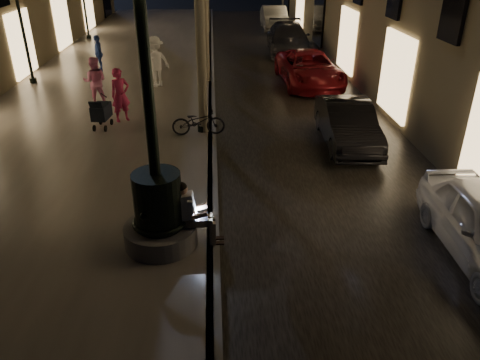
{
  "coord_description": "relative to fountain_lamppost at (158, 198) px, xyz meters",
  "views": [
    {
      "loc": [
        0.1,
        -5.62,
        5.43
      ],
      "look_at": [
        0.58,
        3.0,
        1.02
      ],
      "focal_mm": 35.0,
      "sensor_mm": 36.0,
      "label": 1
    }
  ],
  "objects": [
    {
      "name": "bicycle",
      "position": [
        0.6,
        5.73,
        -0.59
      ],
      "size": [
        1.61,
        0.63,
        0.83
      ],
      "primitive_type": "imported",
      "rotation": [
        0.0,
        0.0,
        1.62
      ],
      "color": "black",
      "rests_on": "promenade"
    },
    {
      "name": "seated_man_laptop",
      "position": [
        0.61,
        0.0,
        -0.31
      ],
      "size": [
        0.94,
        0.32,
        1.31
      ],
      "color": "gray",
      "rests_on": "promenade"
    },
    {
      "name": "lamp_left_b",
      "position": [
        -6.4,
        12.0,
        2.02
      ],
      "size": [
        0.36,
        0.36,
        4.81
      ],
      "color": "black",
      "rests_on": "promenade"
    },
    {
      "name": "curb_strip",
      "position": [
        1.0,
        13.0,
        -1.11
      ],
      "size": [
        0.25,
        45.0,
        0.2
      ],
      "primitive_type": "cube",
      "color": "#59595B",
      "rests_on": "ground"
    },
    {
      "name": "pedestrian_white",
      "position": [
        -1.21,
        11.19,
        -0.03
      ],
      "size": [
        1.45,
        1.35,
        1.96
      ],
      "primitive_type": "imported",
      "rotation": [
        0.0,
        0.0,
        3.79
      ],
      "color": "white",
      "rests_on": "promenade"
    },
    {
      "name": "car_second",
      "position": [
        5.0,
        5.22,
        -0.57
      ],
      "size": [
        1.53,
        3.97,
        1.29
      ],
      "primitive_type": "imported",
      "rotation": [
        0.0,
        0.0,
        -0.04
      ],
      "color": "black",
      "rests_on": "ground"
    },
    {
      "name": "promenade",
      "position": [
        -3.0,
        13.0,
        -1.11
      ],
      "size": [
        8.0,
        45.0,
        0.2
      ],
      "primitive_type": "cube",
      "color": "#645E58",
      "rests_on": "ground"
    },
    {
      "name": "cobble_lane",
      "position": [
        4.0,
        13.0,
        -1.2
      ],
      "size": [
        6.0,
        45.0,
        0.02
      ],
      "primitive_type": "cube",
      "color": "black",
      "rests_on": "ground"
    },
    {
      "name": "pedestrian_blue",
      "position": [
        -4.02,
        13.88,
        -0.22
      ],
      "size": [
        0.59,
        0.99,
        1.58
      ],
      "primitive_type": "imported",
      "rotation": [
        0.0,
        0.0,
        4.94
      ],
      "color": "#284192",
      "rests_on": "promenade"
    },
    {
      "name": "car_fifth",
      "position": [
        5.36,
        25.98,
        -0.45
      ],
      "size": [
        1.67,
        4.62,
        1.51
      ],
      "primitive_type": "imported",
      "rotation": [
        0.0,
        0.0,
        -0.01
      ],
      "color": "#9A9995",
      "rests_on": "ground"
    },
    {
      "name": "pedestrian_red",
      "position": [
        -1.9,
        7.11,
        -0.15
      ],
      "size": [
        0.75,
        0.68,
        1.72
      ],
      "primitive_type": "imported",
      "rotation": [
        0.0,
        0.0,
        0.55
      ],
      "color": "#BF2652",
      "rests_on": "promenade"
    },
    {
      "name": "pedestrian_pink",
      "position": [
        -3.08,
        8.87,
        -0.16
      ],
      "size": [
        0.86,
        0.68,
        1.7
      ],
      "primitive_type": "imported",
      "rotation": [
        0.0,
        0.0,
        3.19
      ],
      "color": "pink",
      "rests_on": "promenade"
    },
    {
      "name": "stroller",
      "position": [
        -2.42,
        6.44,
        -0.47
      ],
      "size": [
        0.54,
        1.07,
        1.08
      ],
      "rotation": [
        0.0,
        0.0,
        -0.13
      ],
      "color": "black",
      "rests_on": "promenade"
    },
    {
      "name": "car_rear",
      "position": [
        5.18,
        18.18,
        -0.44
      ],
      "size": [
        2.46,
        5.41,
        1.54
      ],
      "primitive_type": "imported",
      "rotation": [
        0.0,
        0.0,
        -0.06
      ],
      "color": "#333238",
      "rests_on": "ground"
    },
    {
      "name": "fountain_lamppost",
      "position": [
        0.0,
        0.0,
        0.0
      ],
      "size": [
        1.4,
        1.4,
        5.21
      ],
      "color": "#59595B",
      "rests_on": "promenade"
    },
    {
      "name": "car_third",
      "position": [
        5.1,
        11.75,
        -0.53
      ],
      "size": [
        2.44,
        4.99,
        1.36
      ],
      "primitive_type": "imported",
      "rotation": [
        0.0,
        0.0,
        0.04
      ],
      "color": "maroon",
      "rests_on": "ground"
    },
    {
      "name": "lamp_curb_a",
      "position": [
        0.7,
        6.0,
        2.02
      ],
      "size": [
        0.36,
        0.36,
        4.81
      ],
      "color": "black",
      "rests_on": "promenade"
    },
    {
      "name": "ground",
      "position": [
        1.0,
        13.0,
        -1.21
      ],
      "size": [
        120.0,
        120.0,
        0.0
      ],
      "primitive_type": "plane",
      "color": "black",
      "rests_on": "ground"
    }
  ]
}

